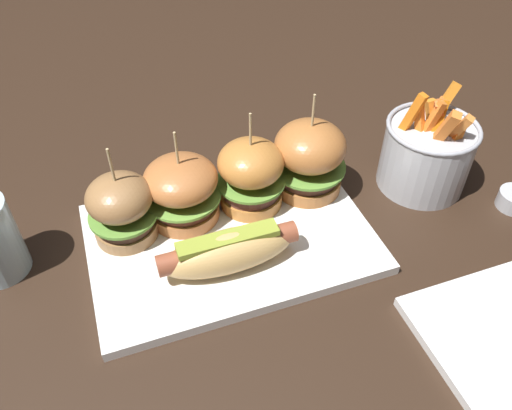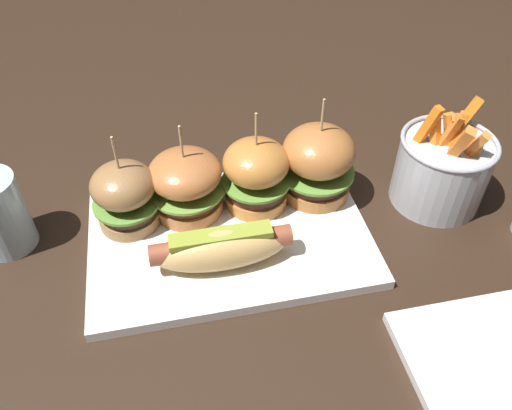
{
  "view_description": "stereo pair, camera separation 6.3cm",
  "coord_description": "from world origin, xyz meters",
  "px_view_note": "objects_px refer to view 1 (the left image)",
  "views": [
    {
      "loc": [
        -0.12,
        -0.43,
        0.48
      ],
      "look_at": [
        0.04,
        0.0,
        0.05
      ],
      "focal_mm": 35.96,
      "sensor_mm": 36.0,
      "label": 1
    },
    {
      "loc": [
        -0.06,
        -0.45,
        0.48
      ],
      "look_at": [
        0.04,
        0.0,
        0.05
      ],
      "focal_mm": 35.96,
      "sensor_mm": 36.0,
      "label": 2
    }
  ],
  "objects_px": {
    "slider_far_right": "(309,157)",
    "platter_main": "(230,238)",
    "slider_center_left": "(182,190)",
    "fries_bucket": "(427,153)",
    "slider_center_right": "(251,174)",
    "slider_far_left": "(122,208)",
    "hot_dog": "(228,250)"
  },
  "relations": [
    {
      "from": "slider_far_left",
      "to": "hot_dog",
      "type": "bearing_deg",
      "value": -41.68
    },
    {
      "from": "platter_main",
      "to": "slider_center_right",
      "type": "xyz_separation_m",
      "value": [
        0.05,
        0.05,
        0.06
      ]
    },
    {
      "from": "slider_far_right",
      "to": "fries_bucket",
      "type": "relative_size",
      "value": 0.99
    },
    {
      "from": "slider_center_left",
      "to": "slider_far_right",
      "type": "height_order",
      "value": "slider_far_right"
    },
    {
      "from": "platter_main",
      "to": "slider_center_left",
      "type": "bearing_deg",
      "value": 129.36
    },
    {
      "from": "platter_main",
      "to": "slider_center_left",
      "type": "relative_size",
      "value": 2.68
    },
    {
      "from": "platter_main",
      "to": "slider_far_right",
      "type": "distance_m",
      "value": 0.15
    },
    {
      "from": "slider_far_left",
      "to": "fries_bucket",
      "type": "distance_m",
      "value": 0.42
    },
    {
      "from": "slider_center_left",
      "to": "fries_bucket",
      "type": "relative_size",
      "value": 0.89
    },
    {
      "from": "slider_far_right",
      "to": "platter_main",
      "type": "bearing_deg",
      "value": -157.91
    },
    {
      "from": "platter_main",
      "to": "fries_bucket",
      "type": "xyz_separation_m",
      "value": [
        0.29,
        0.02,
        0.05
      ]
    },
    {
      "from": "hot_dog",
      "to": "slider_far_left",
      "type": "bearing_deg",
      "value": 138.32
    },
    {
      "from": "platter_main",
      "to": "hot_dog",
      "type": "height_order",
      "value": "hot_dog"
    },
    {
      "from": "platter_main",
      "to": "slider_far_right",
      "type": "relative_size",
      "value": 2.4
    },
    {
      "from": "slider_center_left",
      "to": "slider_center_right",
      "type": "height_order",
      "value": "slider_center_right"
    },
    {
      "from": "fries_bucket",
      "to": "hot_dog",
      "type": "bearing_deg",
      "value": -167.47
    },
    {
      "from": "slider_far_right",
      "to": "slider_center_left",
      "type": "bearing_deg",
      "value": 179.26
    },
    {
      "from": "slider_center_right",
      "to": "fries_bucket",
      "type": "bearing_deg",
      "value": -6.52
    },
    {
      "from": "slider_center_left",
      "to": "slider_far_right",
      "type": "bearing_deg",
      "value": -0.74
    },
    {
      "from": "slider_far_right",
      "to": "fries_bucket",
      "type": "bearing_deg",
      "value": -11.0
    },
    {
      "from": "slider_far_left",
      "to": "slider_center_right",
      "type": "bearing_deg",
      "value": 1.09
    },
    {
      "from": "slider_center_left",
      "to": "slider_far_right",
      "type": "xyz_separation_m",
      "value": [
        0.17,
        -0.0,
        0.01
      ]
    },
    {
      "from": "platter_main",
      "to": "slider_far_right",
      "type": "xyz_separation_m",
      "value": [
        0.13,
        0.05,
        0.06
      ]
    },
    {
      "from": "hot_dog",
      "to": "slider_center_left",
      "type": "bearing_deg",
      "value": 105.58
    },
    {
      "from": "slider_center_left",
      "to": "slider_center_right",
      "type": "distance_m",
      "value": 0.09
    },
    {
      "from": "platter_main",
      "to": "hot_dog",
      "type": "xyz_separation_m",
      "value": [
        -0.02,
        -0.05,
        0.03
      ]
    },
    {
      "from": "platter_main",
      "to": "slider_far_left",
      "type": "bearing_deg",
      "value": 159.43
    },
    {
      "from": "hot_dog",
      "to": "fries_bucket",
      "type": "xyz_separation_m",
      "value": [
        0.31,
        0.07,
        0.01
      ]
    },
    {
      "from": "slider_far_right",
      "to": "slider_far_left",
      "type": "bearing_deg",
      "value": -178.45
    },
    {
      "from": "slider_center_left",
      "to": "hot_dog",
      "type": "bearing_deg",
      "value": -74.42
    },
    {
      "from": "slider_far_right",
      "to": "slider_center_right",
      "type": "bearing_deg",
      "value": -177.55
    },
    {
      "from": "platter_main",
      "to": "fries_bucket",
      "type": "relative_size",
      "value": 2.38
    }
  ]
}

